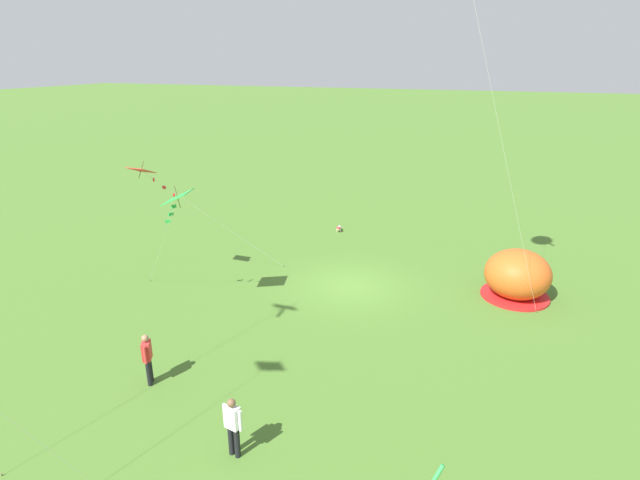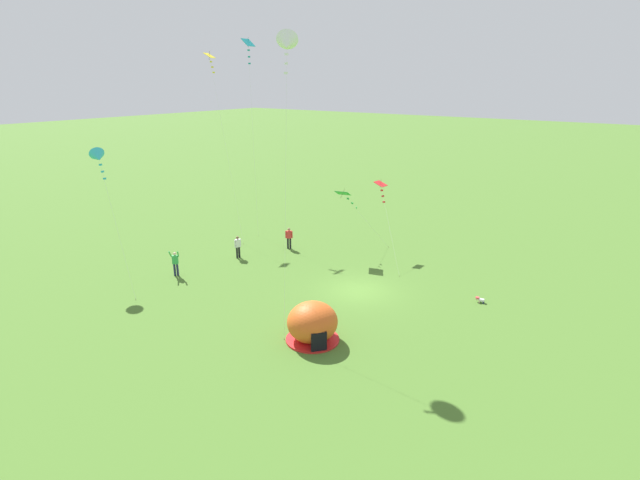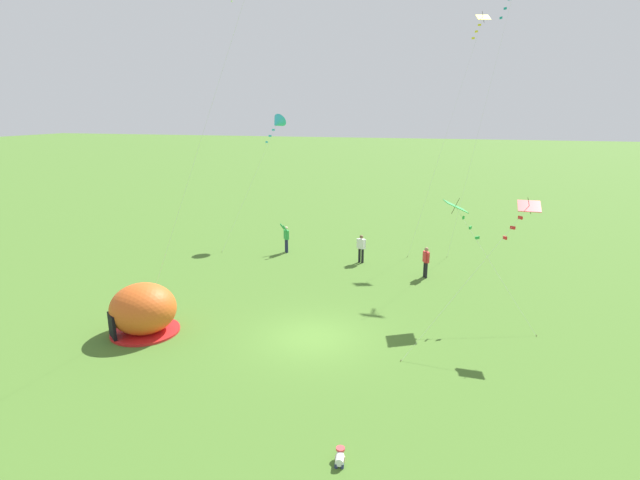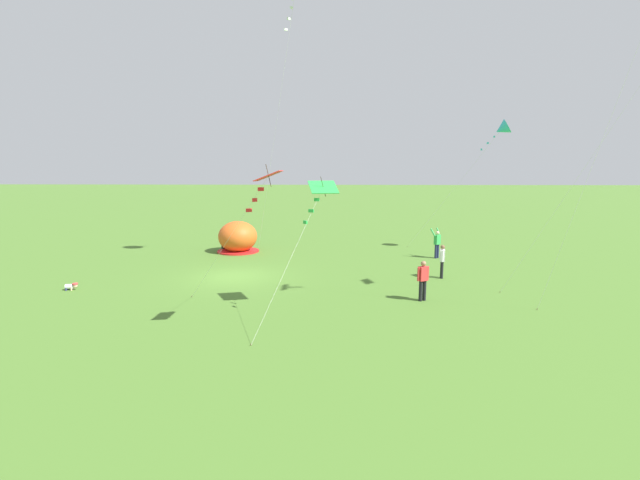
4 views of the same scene
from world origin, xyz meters
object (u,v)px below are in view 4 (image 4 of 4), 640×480
object	(u,v)px
person_strolling	(437,242)
person_near_tent	(442,260)
kite_red	(264,183)
popup_tent	(238,237)
person_center_field	(423,279)
toddler_crawling	(71,286)
kite_cyan	(502,129)
kite_green	(321,191)

from	to	relation	value
person_strolling	person_near_tent	world-z (taller)	person_strolling
kite_red	person_near_tent	bearing A→B (deg)	136.38
person_strolling	kite_red	world-z (taller)	kite_red
popup_tent	person_strolling	world-z (taller)	popup_tent
person_center_field	person_near_tent	xyz separation A→B (m)	(-3.97, 1.74, 0.00)
toddler_crawling	kite_cyan	xyz separation A→B (m)	(-10.19, 22.80, 7.92)
person_near_tent	person_strolling	bearing A→B (deg)	170.12
popup_tent	toddler_crawling	distance (m)	11.19
popup_tent	kite_cyan	world-z (taller)	kite_cyan
person_center_field	kite_red	xyz separation A→B (m)	(4.08, -5.93, 4.10)
kite_red	kite_green	xyz separation A→B (m)	(-2.55, 1.70, -0.39)
popup_tent	kite_red	bearing A→B (deg)	16.76
person_strolling	kite_cyan	distance (m)	8.56
popup_tent	person_near_tent	xyz separation A→B (m)	(6.71, 12.11, -0.03)
kite_red	kite_green	bearing A→B (deg)	146.34
popup_tent	person_near_tent	distance (m)	13.85
person_near_tent	kite_cyan	bearing A→B (deg)	144.21
popup_tent	person_strolling	distance (m)	13.10
person_strolling	person_near_tent	bearing A→B (deg)	-9.88
toddler_crawling	kite_red	world-z (taller)	kite_red
person_near_tent	kite_green	bearing A→B (deg)	-47.36
popup_tent	kite_red	distance (m)	15.94
toddler_crawling	kite_cyan	size ratio (longest dim) A/B	0.06
popup_tent	toddler_crawling	world-z (taller)	popup_tent
person_strolling	kite_green	size ratio (longest dim) A/B	0.36
person_center_field	kite_green	xyz separation A→B (m)	(1.53, -4.23, 3.71)
person_strolling	person_near_tent	xyz separation A→B (m)	(5.12, -0.89, -0.03)
person_strolling	person_center_field	bearing A→B (deg)	-16.17
person_center_field	kite_green	bearing A→B (deg)	-70.11
popup_tent	person_center_field	xyz separation A→B (m)	(10.68, 10.37, -0.03)
popup_tent	kite_cyan	distance (m)	18.71
kite_red	person_strolling	bearing A→B (deg)	146.96
person_center_field	kite_green	distance (m)	5.83
person_strolling	person_center_field	size ratio (longest dim) A/B	1.10
popup_tent	kite_green	xyz separation A→B (m)	(12.21, 6.14, 3.68)
kite_cyan	kite_red	bearing A→B (deg)	-40.15
popup_tent	person_near_tent	bearing A→B (deg)	61.01
toddler_crawling	kite_green	size ratio (longest dim) A/B	0.11
popup_tent	kite_green	bearing A→B (deg)	26.69
kite_cyan	kite_green	bearing A→B (deg)	-41.32
toddler_crawling	person_strolling	size ratio (longest dim) A/B	0.29
toddler_crawling	kite_cyan	world-z (taller)	kite_cyan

